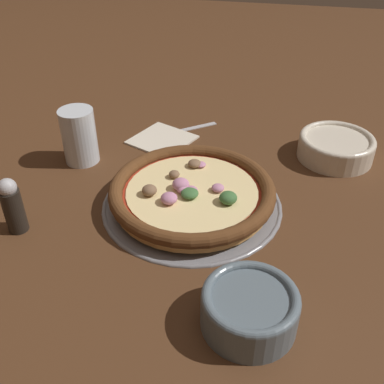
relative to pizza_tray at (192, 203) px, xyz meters
The scene contains 9 objects.
ground_plane 0.00m from the pizza_tray, ahead, with size 3.00×3.00×0.00m, color #4C2D19.
pizza_tray is the anchor object (origin of this frame).
pizza 0.02m from the pizza_tray, 133.14° to the right, with size 0.29×0.29×0.04m.
bowl_near 0.27m from the pizza_tray, 62.04° to the right, with size 0.12×0.12×0.06m.
bowl_far 0.33m from the pizza_tray, 40.75° to the left, with size 0.15×0.15×0.05m.
drinking_cup 0.27m from the pizza_tray, 158.13° to the left, with size 0.07×0.07×0.11m.
napkin 0.24m from the pizza_tray, 117.83° to the left, with size 0.15×0.15×0.01m.
fork 0.27m from the pizza_tray, 111.26° to the left, with size 0.16×0.13×0.00m.
pepper_shaker 0.29m from the pizza_tray, 154.76° to the right, with size 0.03×0.03×0.10m.
Camera 1 is at (0.13, -0.61, 0.48)m, focal length 42.00 mm.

